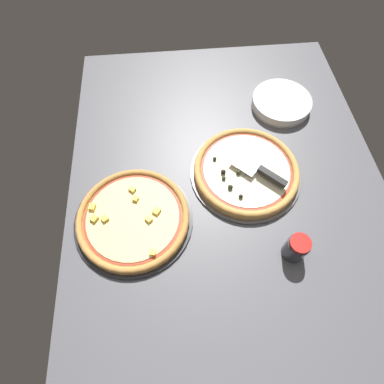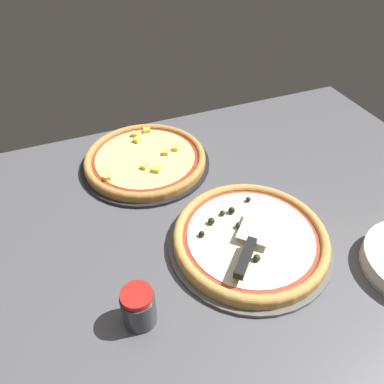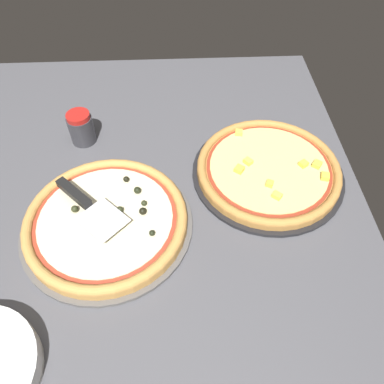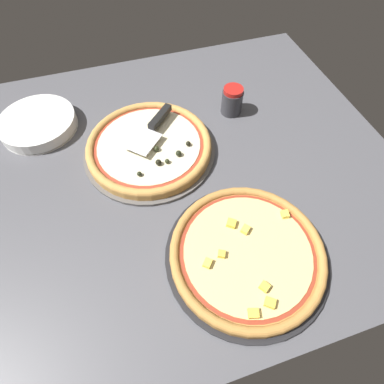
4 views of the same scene
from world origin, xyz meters
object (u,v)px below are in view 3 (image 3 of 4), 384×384
(pizza_front, at_px, (106,221))
(parmesan_shaker, at_px, (81,128))
(pizza_back, at_px, (269,169))
(serving_spatula, at_px, (82,200))

(pizza_front, distance_m, parmesan_shaker, 0.33)
(pizza_back, xyz_separation_m, serving_spatula, (0.11, -0.47, 0.04))
(pizza_front, distance_m, pizza_back, 0.44)
(pizza_front, height_order, serving_spatula, serving_spatula)
(pizza_front, xyz_separation_m, pizza_back, (-0.15, 0.41, -0.00))
(pizza_front, distance_m, serving_spatula, 0.07)
(serving_spatula, bearing_deg, pizza_front, 54.69)
(parmesan_shaker, bearing_deg, pizza_front, 17.19)
(pizza_back, xyz_separation_m, parmesan_shaker, (-0.16, -0.51, 0.02))
(parmesan_shaker, bearing_deg, pizza_back, 72.43)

